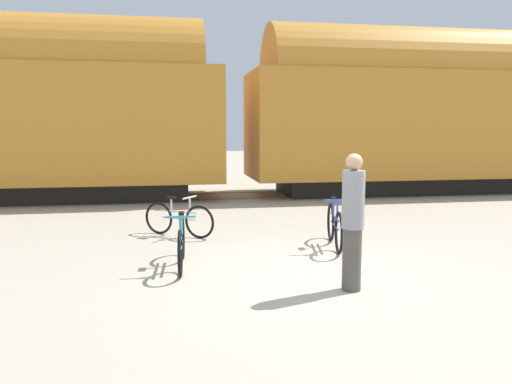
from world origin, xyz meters
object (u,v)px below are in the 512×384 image
object	(u,v)px
bicycle_teal	(181,244)
bicycle_blue	(335,226)
freight_train	(236,106)
person_in_grey	(353,221)
bicycle_silver	(179,219)

from	to	relation	value
bicycle_teal	bicycle_blue	xyz separation A→B (m)	(2.76, 0.87, 0.02)
bicycle_teal	freight_train	bearing A→B (deg)	76.58
freight_train	person_in_grey	bearing A→B (deg)	-88.33
freight_train	bicycle_blue	distance (m)	7.64
bicycle_blue	bicycle_silver	bearing A→B (deg)	152.97
bicycle_teal	bicycle_silver	world-z (taller)	bicycle_teal
freight_train	bicycle_blue	bearing A→B (deg)	-83.33
bicycle_silver	bicycle_blue	world-z (taller)	bicycle_blue
bicycle_silver	freight_train	bearing A→B (deg)	71.62
bicycle_teal	bicycle_silver	distance (m)	2.28
freight_train	bicycle_silver	distance (m)	6.58
bicycle_teal	person_in_grey	distance (m)	2.72
freight_train	person_in_grey	distance (m)	9.74
freight_train	bicycle_teal	bearing A→B (deg)	-103.42
bicycle_teal	person_in_grey	xyz separation A→B (m)	(2.20, -1.48, 0.57)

